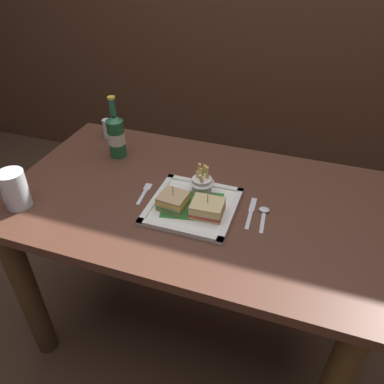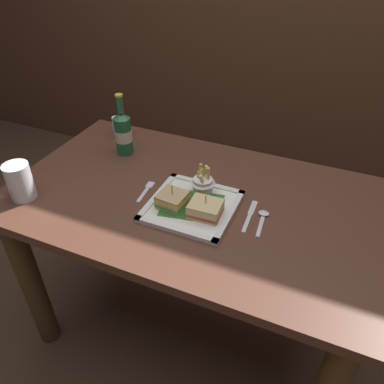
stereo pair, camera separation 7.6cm
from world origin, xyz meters
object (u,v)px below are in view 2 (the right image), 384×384
object	(u,v)px
salt_shaker	(117,127)
pepper_shaker	(126,130)
square_plate	(192,206)
spoon	(263,216)
water_glass	(21,184)
dining_table	(192,229)
sandwich_half_right	(205,209)
beer_bottle	(123,132)
knife	(250,215)
fork	(146,190)
fries_cup	(203,183)
sandwich_half_left	(172,200)

from	to	relation	value
salt_shaker	pepper_shaker	bearing A→B (deg)	-0.00
square_plate	spoon	size ratio (longest dim) A/B	2.13
water_glass	salt_shaker	bearing A→B (deg)	85.26
square_plate	salt_shaker	world-z (taller)	salt_shaker
dining_table	sandwich_half_right	xyz separation A→B (m)	(0.08, -0.08, 0.18)
dining_table	water_glass	xyz separation A→B (m)	(-0.52, -0.23, 0.21)
beer_bottle	knife	world-z (taller)	beer_bottle
dining_table	pepper_shaker	world-z (taller)	pepper_shaker
salt_shaker	dining_table	bearing A→B (deg)	-30.76
fork	spoon	xyz separation A→B (m)	(0.41, 0.02, 0.00)
beer_bottle	pepper_shaker	xyz separation A→B (m)	(-0.07, 0.12, -0.06)
square_plate	beer_bottle	distance (m)	0.45
dining_table	square_plate	distance (m)	0.17
water_glass	knife	world-z (taller)	water_glass
dining_table	knife	size ratio (longest dim) A/B	7.78
knife	fries_cup	bearing A→B (deg)	167.77
knife	water_glass	bearing A→B (deg)	-163.80
square_plate	spoon	world-z (taller)	square_plate
spoon	square_plate	bearing A→B (deg)	-168.73
sandwich_half_left	spoon	world-z (taller)	sandwich_half_left
salt_shaker	water_glass	bearing A→B (deg)	-94.74
beer_bottle	knife	bearing A→B (deg)	-17.53
water_glass	fork	xyz separation A→B (m)	(0.36, 0.20, -0.05)
sandwich_half_right	pepper_shaker	world-z (taller)	sandwich_half_right
dining_table	salt_shaker	xyz separation A→B (m)	(-0.48, 0.28, 0.19)
dining_table	square_plate	size ratio (longest dim) A/B	4.61
sandwich_half_right	spoon	size ratio (longest dim) A/B	0.79
sandwich_half_left	knife	size ratio (longest dim) A/B	0.57
square_plate	salt_shaker	distance (m)	0.61
sandwich_half_left	spoon	bearing A→B (deg)	14.28
knife	dining_table	bearing A→B (deg)	175.01
sandwich_half_right	knife	bearing A→B (deg)	27.53
water_glass	pepper_shaker	bearing A→B (deg)	80.56
beer_bottle	fork	bearing A→B (deg)	-43.98
fries_cup	beer_bottle	world-z (taller)	beer_bottle
sandwich_half_left	water_glass	world-z (taller)	water_glass
fries_cup	sandwich_half_right	bearing A→B (deg)	-63.68
fork	salt_shaker	world-z (taller)	salt_shaker
fries_cup	knife	world-z (taller)	fries_cup
water_glass	salt_shaker	world-z (taller)	water_glass
square_plate	pepper_shaker	xyz separation A→B (m)	(-0.46, 0.34, 0.02)
pepper_shaker	sandwich_half_right	bearing A→B (deg)	-35.50
spoon	sandwich_half_right	bearing A→B (deg)	-156.85
sandwich_half_left	sandwich_half_right	world-z (taller)	sandwich_half_left
spoon	salt_shaker	distance (m)	0.78
sandwich_half_right	fries_cup	bearing A→B (deg)	116.32
sandwich_half_left	beer_bottle	world-z (taller)	beer_bottle
sandwich_half_left	pepper_shaker	distance (m)	0.54
dining_table	spoon	distance (m)	0.30
beer_bottle	salt_shaker	distance (m)	0.17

